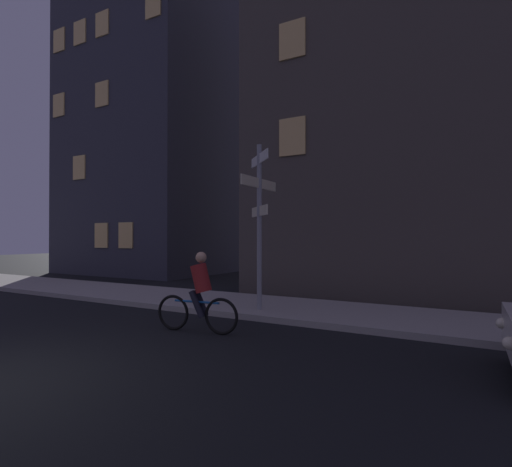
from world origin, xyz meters
The scene contains 5 objects.
sidewalk_kerb centered at (0.00, 6.92, 0.07)m, with size 40.00×2.94×0.14m, color #9E9991.
signpost centered at (0.99, 6.16, 2.53)m, with size 1.00×1.71×4.04m.
cyclist centered at (0.83, 3.96, 0.75)m, with size 1.81×0.38×1.61m.
building_left_block centered at (-10.29, 14.71, 8.36)m, with size 8.32×7.98×16.72m.
building_right_block centered at (4.53, 12.61, 7.72)m, with size 12.10×6.80×15.44m.
Camera 1 is at (5.78, -2.45, 1.89)m, focal length 28.21 mm.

